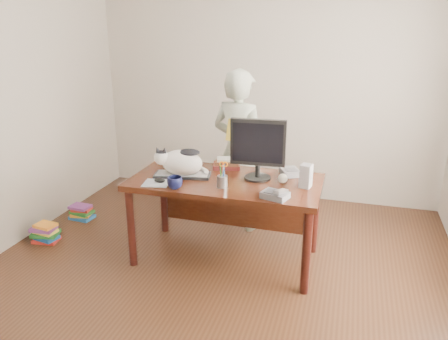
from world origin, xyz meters
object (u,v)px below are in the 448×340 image
coffee_mug (175,183)px  cat (180,161)px  monitor (258,146)px  desk (228,192)px  book_stack (227,164)px  phone (276,195)px  speaker (306,176)px  mouse (160,180)px  pen_cup (222,180)px  book_pile_a (46,233)px  keyboard (182,175)px  calculator (290,172)px  book_pile_b (82,212)px  person (239,151)px  baseball (283,178)px

coffee_mug → cat: bearing=102.9°
monitor → coffee_mug: size_ratio=4.21×
desk → book_stack: 0.30m
phone → speaker: 0.36m
cat → phone: cat is taller
monitor → mouse: 0.86m
pen_cup → book_pile_a: bearing=-179.4°
desk → book_pile_a: bearing=-171.0°
keyboard → book_stack: book_stack is taller
speaker → book_pile_a: size_ratio=0.70×
calculator → book_pile_a: 2.40m
book_pile_b → book_pile_a: bearing=-93.1°
keyboard → book_pile_a: size_ratio=1.86×
mouse → book_pile_b: 1.52m
monitor → phone: monitor is taller
calculator → book_pile_b: 2.33m
person → book_stack: bearing=106.0°
person → book_pile_b: bearing=29.3°
coffee_mug → book_pile_b: coffee_mug is taller
book_stack → baseball: bearing=-36.0°
mouse → speaker: bearing=2.6°
pen_cup → coffee_mug: (-0.36, -0.14, -0.01)m
person → calculator: bearing=161.5°
book_pile_a → pen_cup: bearing=0.6°
keyboard → person: 0.79m
cat → book_pile_b: cat is taller
calculator → book_pile_a: (-2.25, -0.47, -0.69)m
desk → monitor: size_ratio=3.09×
cat → keyboard: bearing=8.4°
keyboard → book_pile_b: 1.56m
pen_cup → phone: 0.47m
mouse → calculator: size_ratio=0.44×
person → book_pile_b: person is taller
pen_cup → person: person is taller
keyboard → coffee_mug: size_ratio=4.09×
mouse → book_pile_a: (-1.25, 0.04, -0.68)m
keyboard → desk: bearing=5.3°
keyboard → baseball: (0.86, 0.08, 0.03)m
desk → speaker: bearing=-6.0°
pen_cup → phone: (0.45, -0.11, -0.03)m
desk → phone: size_ratio=7.04×
mouse → book_pile_b: bearing=145.1°
desk → cat: 0.50m
monitor → speaker: 0.46m
cat → phone: 0.92m
cat → book_pile_b: bearing=152.6°
baseball → book_pile_b: bearing=172.1°
speaker → calculator: 0.32m
baseball → calculator: 0.23m
cat → pen_cup: bearing=-29.9°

